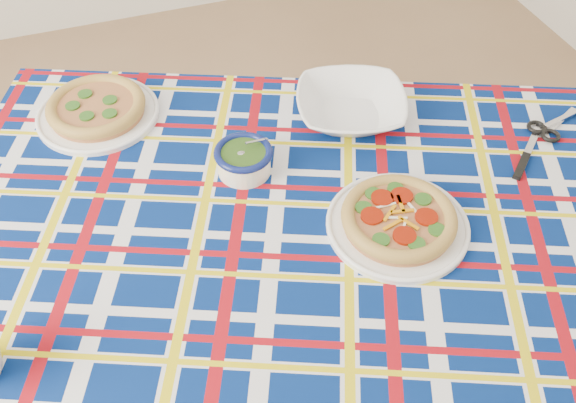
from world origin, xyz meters
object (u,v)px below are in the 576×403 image
object	(u,v)px
dining_table	(311,245)
pesto_bowl	(244,158)
serving_bowl	(351,107)
main_focaccia_plate	(399,218)

from	to	relation	value
dining_table	pesto_bowl	world-z (taller)	pesto_bowl
dining_table	serving_bowl	size ratio (longest dim) A/B	6.92
dining_table	main_focaccia_plate	distance (m)	0.19
dining_table	pesto_bowl	distance (m)	0.23
dining_table	main_focaccia_plate	size ratio (longest dim) A/B	6.03
main_focaccia_plate	pesto_bowl	xyz separation A→B (m)	(-0.23, 0.25, 0.01)
dining_table	pesto_bowl	xyz separation A→B (m)	(-0.08, 0.18, 0.11)
serving_bowl	main_focaccia_plate	bearing A→B (deg)	-97.72
pesto_bowl	dining_table	bearing A→B (deg)	-65.19
main_focaccia_plate	pesto_bowl	bearing A→B (deg)	133.06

